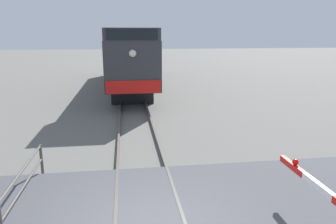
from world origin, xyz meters
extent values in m
cube|color=black|center=(0.00, 13.90, 0.53)|extent=(2.42, 3.20, 1.05)
cube|color=black|center=(0.00, 23.36, 0.53)|extent=(2.42, 3.20, 1.05)
cube|color=#333338|center=(0.00, 18.63, 2.33)|extent=(2.85, 17.20, 2.56)
cube|color=#333338|center=(0.00, 11.46, 3.92)|extent=(2.79, 2.88, 0.62)
cube|color=black|center=(0.00, 10.00, 3.92)|extent=(2.42, 0.06, 0.50)
cube|color=red|center=(0.00, 9.99, 1.40)|extent=(2.71, 0.08, 0.64)
sphere|color=#F2EACC|center=(0.00, 9.98, 3.03)|extent=(0.36, 0.36, 0.36)
cube|color=white|center=(3.27, -0.27, 1.05)|extent=(0.10, 0.97, 0.14)
cube|color=red|center=(3.27, 0.71, 1.05)|extent=(0.10, 0.97, 0.14)
sphere|color=red|center=(3.27, 0.61, 1.19)|extent=(0.14, 0.14, 0.14)
cylinder|color=#4C4742|center=(-2.83, 0.17, 0.47)|extent=(0.08, 0.08, 0.95)
cylinder|color=#4C4742|center=(-2.83, 3.25, 0.47)|extent=(0.08, 0.08, 0.95)
cylinder|color=#4C4742|center=(-2.83, 1.71, 0.91)|extent=(0.06, 3.08, 0.06)
cylinder|color=#4C4742|center=(-2.83, 1.71, 0.52)|extent=(0.06, 3.08, 0.06)
camera|label=1|loc=(-0.43, -5.44, 3.96)|focal=33.62mm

